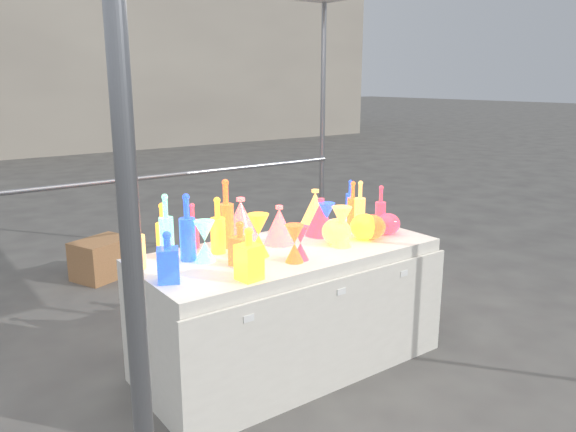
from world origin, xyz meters
TOP-DOWN VIEW (x-y plane):
  - ground at (0.00, 0.00)m, footprint 80.00×80.00m
  - display_table at (0.00, -0.01)m, footprint 1.84×0.83m
  - background_building at (4.00, 14.00)m, footprint 14.00×6.00m
  - cardboard_box_closed at (-0.41, 2.25)m, footprint 0.57×0.50m
  - cardboard_box_flat at (0.91, 2.19)m, footprint 0.74×0.55m
  - bottle_0 at (-0.66, 0.29)m, footprint 0.11×0.11m
  - bottle_1 at (-0.85, 0.29)m, footprint 0.09×0.09m
  - bottle_2 at (-0.28, 0.24)m, footprint 0.12×0.12m
  - bottle_3 at (-0.44, 0.35)m, footprint 0.08×0.08m
  - bottle_4 at (-0.85, 0.18)m, footprint 0.08×0.08m
  - bottle_5 at (-0.65, 0.26)m, footprint 0.10×0.10m
  - bottle_6 at (-0.38, 0.17)m, footprint 0.11×0.11m
  - bottle_7 at (-0.58, 0.15)m, footprint 0.09×0.09m
  - decanter_0 at (-0.47, -0.31)m, footprint 0.13×0.13m
  - decanter_1 at (-0.39, -0.09)m, footprint 0.12×0.12m
  - decanter_2 at (-0.81, -0.10)m, footprint 0.14×0.14m
  - hourglass_0 at (-0.12, -0.22)m, footprint 0.14×0.14m
  - hourglass_1 at (-0.07, -0.21)m, footprint 0.12×0.12m
  - hourglass_2 at (0.29, -0.15)m, footprint 0.13×0.13m
  - hourglass_3 at (-0.51, 0.08)m, footprint 0.13×0.13m
  - hourglass_4 at (-0.22, -0.02)m, footprint 0.14×0.14m
  - hourglass_5 at (0.36, 0.08)m, footprint 0.14×0.14m
  - globe_0 at (0.51, -0.12)m, footprint 0.21×0.21m
  - globe_1 at (0.29, -0.10)m, footprint 0.22×0.22m
  - globe_2 at (0.55, -0.14)m, footprint 0.20×0.20m
  - globe_3 at (0.72, -0.13)m, footprint 0.20×0.20m
  - lampshade_0 at (0.02, 0.12)m, footprint 0.24×0.24m
  - lampshade_1 at (-0.15, 0.28)m, footprint 0.26×0.26m
  - lampshade_2 at (0.35, 0.12)m, footprint 0.27×0.27m
  - lampshade_3 at (0.41, 0.26)m, footprint 0.27×0.27m
  - bottle_8 at (0.82, 0.36)m, footprint 0.07×0.07m
  - bottle_9 at (0.65, 0.15)m, footprint 0.08×0.08m
  - bottle_10 at (0.73, -0.04)m, footprint 0.09×0.09m
  - bottle_11 at (0.67, 0.10)m, footprint 0.09×0.09m

SIDE VIEW (x-z plane):
  - ground at x=0.00m, z-range 0.00..0.00m
  - cardboard_box_flat at x=0.91m, z-range 0.00..0.06m
  - cardboard_box_closed at x=-0.41m, z-range 0.00..0.35m
  - display_table at x=0.00m, z-range 0.00..0.75m
  - globe_3 at x=0.72m, z-range 0.75..0.87m
  - globe_2 at x=0.55m, z-range 0.75..0.89m
  - globe_1 at x=0.29m, z-range 0.75..0.89m
  - globe_0 at x=0.51m, z-range 0.75..0.90m
  - hourglass_1 at x=-0.07m, z-range 0.75..0.94m
  - hourglass_0 at x=-0.12m, z-range 0.75..0.96m
  - hourglass_5 at x=0.36m, z-range 0.75..0.97m
  - hourglass_3 at x=-0.51m, z-range 0.75..0.98m
  - lampshade_0 at x=0.02m, z-range 0.75..0.99m
  - lampshade_2 at x=0.35m, z-range 0.75..0.99m
  - hourglass_2 at x=0.29m, z-range 0.75..0.99m
  - decanter_1 at x=-0.39m, z-range 0.75..1.00m
  - hourglass_4 at x=-0.22m, z-range 0.75..1.00m
  - decanter_2 at x=-0.81m, z-range 0.75..1.01m
  - decanter_0 at x=-0.47m, z-range 0.75..1.02m
  - lampshade_3 at x=0.41m, z-range 0.75..1.02m
  - bottle_3 at x=-0.44m, z-range 0.75..1.02m
  - bottle_8 at x=0.82m, z-range 0.75..1.03m
  - lampshade_1 at x=-0.15m, z-range 0.75..1.03m
  - bottle_4 at x=-0.85m, z-range 0.75..1.04m
  - bottle_10 at x=0.73m, z-range 0.75..1.06m
  - bottle_0 at x=-0.66m, z-range 0.75..1.06m
  - bottle_9 at x=0.65m, z-range 0.75..1.07m
  - bottle_11 at x=0.67m, z-range 0.75..1.08m
  - bottle_6 at x=-0.38m, z-range 0.75..1.08m
  - bottle_1 at x=-0.85m, z-range 0.75..1.10m
  - bottle_5 at x=-0.65m, z-range 0.75..1.12m
  - bottle_7 at x=-0.58m, z-range 0.75..1.13m
  - bottle_2 at x=-0.28m, z-range 0.75..1.16m
  - background_building at x=4.00m, z-range 0.00..6.00m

